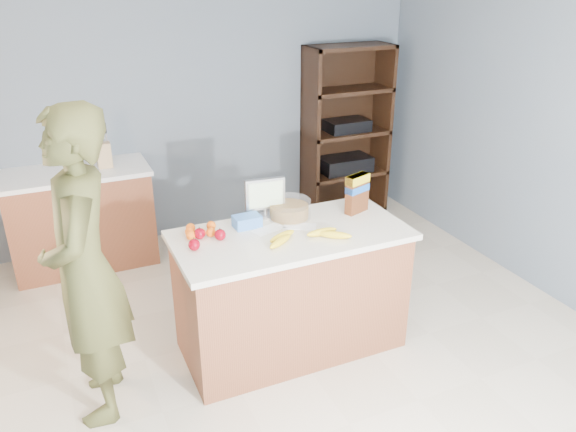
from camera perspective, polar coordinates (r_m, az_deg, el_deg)
name	(u,v)px	position (r m, az deg, el deg)	size (l,w,h in m)	color
floor	(309,369)	(3.96, 2.14, -15.27)	(4.50, 5.00, 0.02)	beige
walls	(313,133)	(3.19, 2.59, 8.41)	(4.52, 5.02, 2.51)	slate
counter_peninsula	(291,295)	(3.94, 0.30, -8.06)	(1.56, 0.76, 0.90)	brown
back_cabinet	(82,218)	(5.36, -20.21, -0.17)	(1.24, 0.62, 0.90)	brown
shelving_unit	(344,135)	(6.10, 5.70, 8.21)	(0.90, 0.40, 1.80)	black
person	(85,271)	(3.36, -19.94, -5.23)	(0.69, 0.45, 1.89)	#474721
knife_block	(104,154)	(5.17, -18.20, 6.00)	(0.12, 0.10, 0.31)	tan
envelopes	(284,228)	(3.77, -0.39, -1.20)	(0.46, 0.23, 0.00)	white
bananas	(305,236)	(3.61, 1.74, -2.05)	(0.57, 0.27, 0.05)	yellow
apples	(205,238)	(3.59, -8.46, -2.19)	(0.26, 0.21, 0.07)	maroon
oranges	(199,231)	(3.70, -9.02, -1.51)	(0.22, 0.18, 0.06)	orange
blue_carton	(247,221)	(3.79, -4.19, -0.54)	(0.18, 0.12, 0.08)	blue
salad_bowl	(289,210)	(3.91, 0.12, 0.65)	(0.30, 0.30, 0.13)	#267219
tv	(265,196)	(3.89, -2.34, 2.08)	(0.28, 0.12, 0.28)	silver
cereal_box	(357,191)	(3.99, 7.05, 2.57)	(0.20, 0.13, 0.28)	#592B14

